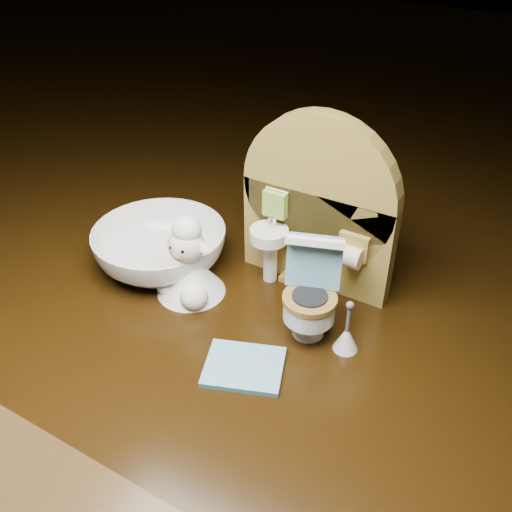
{
  "coord_description": "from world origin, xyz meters",
  "views": [
    {
      "loc": [
        0.16,
        -0.3,
        0.3
      ],
      "look_at": [
        -0.03,
        0.01,
        0.05
      ],
      "focal_mm": 40.0,
      "sensor_mm": 36.0,
      "label": 1
    }
  ],
  "objects": [
    {
      "name": "backdrop_panel",
      "position": [
        -0.0,
        0.06,
        0.07
      ],
      "size": [
        0.13,
        0.05,
        0.15
      ],
      "color": "olive",
      "rests_on": "ground"
    },
    {
      "name": "toilet_brush",
      "position": [
        0.06,
        0.0,
        0.01
      ],
      "size": [
        0.02,
        0.02,
        0.04
      ],
      "color": "white",
      "rests_on": "ground"
    },
    {
      "name": "ceramic_bowl",
      "position": [
        -0.13,
        0.02,
        0.02
      ],
      "size": [
        0.14,
        0.14,
        0.04
      ],
      "primitive_type": "imported",
      "rotation": [
        0.0,
        0.0,
        -0.29
      ],
      "color": "white",
      "rests_on": "ground"
    },
    {
      "name": "bath_mat",
      "position": [
        0.0,
        -0.06,
        0.0
      ],
      "size": [
        0.07,
        0.06,
        0.0
      ],
      "primitive_type": "cube",
      "rotation": [
        0.0,
        0.0,
        0.36
      ],
      "color": "#5F96B0",
      "rests_on": "ground"
    },
    {
      "name": "toy_toilet",
      "position": [
        0.02,
        0.01,
        0.03
      ],
      "size": [
        0.05,
        0.06,
        0.08
      ],
      "rotation": [
        0.0,
        0.0,
        0.33
      ],
      "color": "white",
      "rests_on": "ground"
    },
    {
      "name": "plush_lamb",
      "position": [
        -0.08,
        -0.0,
        0.03
      ],
      "size": [
        0.06,
        0.06,
        0.07
      ],
      "rotation": [
        0.0,
        0.0,
        0.03
      ],
      "color": "white",
      "rests_on": "ground"
    }
  ]
}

